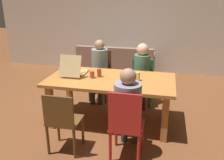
{
  "coord_description": "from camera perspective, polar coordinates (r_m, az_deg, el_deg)",
  "views": [
    {
      "loc": [
        0.84,
        -3.62,
        2.08
      ],
      "look_at": [
        0.0,
        0.1,
        0.72
      ],
      "focal_mm": 39.28,
      "sensor_mm": 36.0,
      "label": 1
    }
  ],
  "objects": [
    {
      "name": "drinking_glass_2",
      "position": [
        3.85,
        6.07,
        0.85
      ],
      "size": [
        0.06,
        0.06,
        0.14
      ],
      "primitive_type": "cylinder",
      "color": "#E3C563",
      "rests_on": "dining_table"
    },
    {
      "name": "drinking_glass_1",
      "position": [
        4.0,
        -3.0,
        1.68
      ],
      "size": [
        0.07,
        0.07,
        0.14
      ],
      "primitive_type": "cylinder",
      "color": "#B8472B",
      "rests_on": "dining_table"
    },
    {
      "name": "pizza_box_0",
      "position": [
        4.2,
        -8.6,
        2.08
      ],
      "size": [
        0.36,
        0.49,
        0.36
      ],
      "color": "tan",
      "rests_on": "dining_table"
    },
    {
      "name": "person_2",
      "position": [
        4.64,
        6.88,
        2.35
      ],
      "size": [
        0.3,
        0.47,
        1.2
      ],
      "color": "#422D43",
      "rests_on": "ground"
    },
    {
      "name": "plate_0",
      "position": [
        4.03,
        4.67,
        0.83
      ],
      "size": [
        0.24,
        0.24,
        0.01
      ],
      "color": "white",
      "rests_on": "dining_table"
    },
    {
      "name": "chair_1",
      "position": [
        3.12,
        3.25,
        -10.12
      ],
      "size": [
        0.42,
        0.43,
        0.98
      ],
      "color": "red",
      "rests_on": "ground"
    },
    {
      "name": "ground_plane",
      "position": [
        4.26,
        -0.3,
        -9.58
      ],
      "size": [
        20.0,
        20.0,
        0.0
      ],
      "primitive_type": "plane",
      "color": "brown"
    },
    {
      "name": "drinking_glass_0",
      "position": [
        3.96,
        -4.65,
        1.28
      ],
      "size": [
        0.08,
        0.08,
        0.12
      ],
      "primitive_type": "cylinder",
      "color": "#B34B31",
      "rests_on": "dining_table"
    },
    {
      "name": "back_wall",
      "position": [
        6.71,
        5.63,
        14.31
      ],
      "size": [
        7.82,
        0.12,
        2.93
      ],
      "primitive_type": "cube",
      "color": "beige",
      "rests_on": "ground"
    },
    {
      "name": "couch",
      "position": [
        6.35,
        0.99,
        3.38
      ],
      "size": [
        1.92,
        0.78,
        0.83
      ],
      "color": "#8D685A",
      "rests_on": "ground"
    },
    {
      "name": "plate_1",
      "position": [
        3.59,
        3.47,
        -1.51
      ],
      "size": [
        0.23,
        0.23,
        0.01
      ],
      "color": "white",
      "rests_on": "dining_table"
    },
    {
      "name": "person_0",
      "position": [
        4.84,
        -3.03,
        3.28
      ],
      "size": [
        0.32,
        0.49,
        1.23
      ],
      "color": "#34393D",
      "rests_on": "ground"
    },
    {
      "name": "dining_table",
      "position": [
        3.97,
        -0.32,
        -1.08
      ],
      "size": [
        2.03,
        1.04,
        0.78
      ],
      "color": "#BA7334",
      "rests_on": "ground"
    },
    {
      "name": "chair_0",
      "position": [
        5.04,
        -2.54,
        1.62
      ],
      "size": [
        0.39,
        0.45,
        0.98
      ],
      "color": "#5D3118",
      "rests_on": "ground"
    },
    {
      "name": "person_1",
      "position": [
        3.16,
        3.77,
        -5.88
      ],
      "size": [
        0.35,
        0.54,
        1.23
      ],
      "color": "#303E3F",
      "rests_on": "ground"
    },
    {
      "name": "chair_3",
      "position": [
        3.33,
        -11.54,
        -9.09
      ],
      "size": [
        0.43,
        0.38,
        0.88
      ],
      "color": "brown",
      "rests_on": "ground"
    },
    {
      "name": "chair_2",
      "position": [
        4.83,
        6.93,
        0.07
      ],
      "size": [
        0.44,
        0.4,
        0.86
      ],
      "color": "#286A3E",
      "rests_on": "ground"
    }
  ]
}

